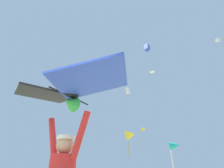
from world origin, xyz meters
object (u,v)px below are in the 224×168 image
Objects in this scene: distant_kite_blue_low_left at (147,48)px; distant_kite_yellow_high_right at (128,137)px; held_stunt_kite at (66,91)px; marker_flag at (175,151)px; distant_kite_white_far_center at (218,41)px; distant_kite_white_low_right at (127,90)px; distant_kite_white_mid_left at (152,72)px; distant_kite_yellow_mid_right at (143,130)px.

distant_kite_yellow_high_right is (0.08, -9.36, -16.97)m from distant_kite_blue_low_left.
held_stunt_kite is 14.65m from distant_kite_yellow_high_right.
distant_kite_white_far_center is at bearing 77.83° from marker_flag.
distant_kite_white_far_center is 1.52× the size of distant_kite_white_low_right.
held_stunt_kite is 1.10× the size of distant_kite_white_far_center.
held_stunt_kite reaches higher than marker_flag.
distant_kite_white_far_center reaches higher than marker_flag.
held_stunt_kite is 2.42× the size of distant_kite_white_mid_left.
distant_kite_white_far_center is at bearing 12.19° from distant_kite_blue_low_left.
distant_kite_white_mid_left is at bearing -153.89° from distant_kite_white_far_center.
distant_kite_white_far_center is at bearing -3.46° from distant_kite_white_low_right.
held_stunt_kite is at bearing -67.67° from distant_kite_yellow_high_right.
distant_kite_white_far_center is 1.01× the size of marker_flag.
marker_flag is at bearing -71.77° from distant_kite_blue_low_left.
distant_kite_yellow_high_right is at bearing -132.44° from distant_kite_white_far_center.
distant_kite_yellow_high_right is at bearing -75.06° from distant_kite_yellow_mid_right.
distant_kite_yellow_mid_right is 1.35× the size of distant_kite_white_low_right.
distant_kite_yellow_mid_right is (-8.88, 26.02, 5.19)m from held_stunt_kite.
held_stunt_kite is 4.07m from marker_flag.
distant_kite_white_mid_left reaches higher than held_stunt_kite.
marker_flag is (-4.56, -21.14, -17.75)m from distant_kite_white_far_center.
distant_kite_white_mid_left is at bearing 81.76° from distant_kite_yellow_high_right.
distant_kite_blue_low_left is 7.12m from distant_kite_white_mid_left.
distant_kite_white_low_right is (-5.87, 12.68, 11.24)m from distant_kite_yellow_high_right.
held_stunt_kite is 1.67× the size of distant_kite_white_low_right.
distant_kite_blue_low_left is 19.38m from distant_kite_yellow_high_right.
marker_flag is (6.20, -18.82, -19.33)m from distant_kite_blue_low_left.
distant_kite_white_far_center is 1.44× the size of distant_kite_blue_low_left.
marker_flag is (6.12, -9.46, -2.36)m from distant_kite_yellow_high_right.
marker_flag is (11.99, -22.14, -13.61)m from distant_kite_white_low_right.
distant_kite_yellow_mid_right reaches higher than distant_kite_yellow_high_right.
distant_kite_white_far_center is 2.21× the size of distant_kite_white_mid_left.
distant_kite_white_far_center is (5.16, 25.13, 17.21)m from held_stunt_kite.
distant_kite_blue_low_left is at bearing -167.81° from distant_kite_white_far_center.
distant_kite_white_low_right is at bearing 114.84° from distant_kite_yellow_high_right.
distant_kite_white_mid_left is (1.01, 6.94, 10.36)m from distant_kite_yellow_high_right.
held_stunt_kite is at bearing -66.44° from distant_kite_white_low_right.
distant_kite_yellow_high_right is (-10.68, -11.68, -15.38)m from distant_kite_white_far_center.
distant_kite_yellow_high_right is at bearing -65.16° from distant_kite_white_low_right.
held_stunt_kite is 1.23× the size of distant_kite_yellow_mid_right.
distant_kite_blue_low_left is 0.78× the size of distant_kite_yellow_mid_right.
marker_flag is at bearing -57.09° from distant_kite_yellow_high_right.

